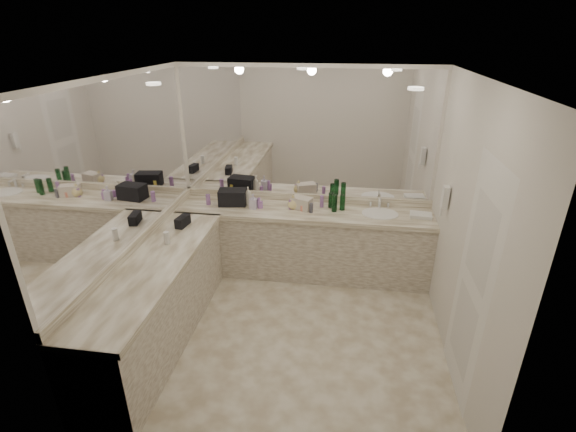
% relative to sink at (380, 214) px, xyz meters
% --- Properties ---
extents(floor, '(3.20, 3.20, 0.00)m').
position_rel_sink_xyz_m(floor, '(-0.95, -1.20, -0.90)').
color(floor, beige).
rests_on(floor, ground).
extents(ceiling, '(3.20, 3.20, 0.00)m').
position_rel_sink_xyz_m(ceiling, '(-0.95, -1.20, 1.71)').
color(ceiling, white).
rests_on(ceiling, floor).
extents(wall_back, '(3.20, 0.02, 2.60)m').
position_rel_sink_xyz_m(wall_back, '(-0.95, 0.30, 0.41)').
color(wall_back, silver).
rests_on(wall_back, floor).
extents(wall_left, '(0.02, 3.00, 2.60)m').
position_rel_sink_xyz_m(wall_left, '(-2.55, -1.20, 0.41)').
color(wall_left, silver).
rests_on(wall_left, floor).
extents(wall_right, '(0.02, 3.00, 2.60)m').
position_rel_sink_xyz_m(wall_right, '(0.65, -1.20, 0.41)').
color(wall_right, silver).
rests_on(wall_right, floor).
extents(vanity_back_base, '(3.20, 0.60, 0.84)m').
position_rel_sink_xyz_m(vanity_back_base, '(-0.95, 0.00, -0.48)').
color(vanity_back_base, beige).
rests_on(vanity_back_base, floor).
extents(vanity_back_top, '(3.20, 0.64, 0.06)m').
position_rel_sink_xyz_m(vanity_back_top, '(-0.95, -0.01, -0.03)').
color(vanity_back_top, '#EDE5CD').
rests_on(vanity_back_top, vanity_back_base).
extents(vanity_left_base, '(0.60, 2.40, 0.84)m').
position_rel_sink_xyz_m(vanity_left_base, '(-2.25, -1.50, -0.48)').
color(vanity_left_base, beige).
rests_on(vanity_left_base, floor).
extents(vanity_left_top, '(0.64, 2.42, 0.06)m').
position_rel_sink_xyz_m(vanity_left_top, '(-2.24, -1.50, -0.03)').
color(vanity_left_top, '#EDE5CD').
rests_on(vanity_left_top, vanity_left_base).
extents(backsplash_back, '(3.20, 0.04, 0.10)m').
position_rel_sink_xyz_m(backsplash_back, '(-0.95, 0.28, 0.05)').
color(backsplash_back, '#EDE5CD').
rests_on(backsplash_back, vanity_back_top).
extents(backsplash_left, '(0.04, 3.00, 0.10)m').
position_rel_sink_xyz_m(backsplash_left, '(-2.53, -1.20, 0.05)').
color(backsplash_left, '#EDE5CD').
rests_on(backsplash_left, vanity_left_top).
extents(mirror_back, '(3.12, 0.01, 1.55)m').
position_rel_sink_xyz_m(mirror_back, '(-0.95, 0.29, 0.88)').
color(mirror_back, white).
rests_on(mirror_back, wall_back).
extents(mirror_left, '(0.01, 2.92, 1.55)m').
position_rel_sink_xyz_m(mirror_left, '(-2.54, -1.20, 0.88)').
color(mirror_left, white).
rests_on(mirror_left, wall_left).
extents(sink, '(0.44, 0.44, 0.03)m').
position_rel_sink_xyz_m(sink, '(0.00, 0.00, 0.00)').
color(sink, white).
rests_on(sink, vanity_back_top).
extents(faucet, '(0.24, 0.16, 0.14)m').
position_rel_sink_xyz_m(faucet, '(0.00, 0.21, 0.07)').
color(faucet, silver).
rests_on(faucet, vanity_back_top).
extents(wall_phone, '(0.06, 0.10, 0.24)m').
position_rel_sink_xyz_m(wall_phone, '(0.61, -0.50, 0.46)').
color(wall_phone, white).
rests_on(wall_phone, wall_right).
extents(door, '(0.02, 0.82, 2.10)m').
position_rel_sink_xyz_m(door, '(0.64, -1.70, 0.16)').
color(door, white).
rests_on(door, wall_right).
extents(black_toiletry_bag, '(0.37, 0.26, 0.20)m').
position_rel_sink_xyz_m(black_toiletry_bag, '(-1.86, 0.04, 0.10)').
color(black_toiletry_bag, black).
rests_on(black_toiletry_bag, vanity_back_top).
extents(black_bag_spill, '(0.12, 0.22, 0.11)m').
position_rel_sink_xyz_m(black_bag_spill, '(-2.25, -0.67, 0.06)').
color(black_bag_spill, black).
rests_on(black_bag_spill, vanity_left_top).
extents(cream_cosmetic_case, '(0.29, 0.24, 0.15)m').
position_rel_sink_xyz_m(cream_cosmetic_case, '(-0.97, 0.03, 0.08)').
color(cream_cosmetic_case, beige).
rests_on(cream_cosmetic_case, vanity_back_top).
extents(hand_towel, '(0.27, 0.19, 0.04)m').
position_rel_sink_xyz_m(hand_towel, '(0.48, -0.01, 0.03)').
color(hand_towel, white).
rests_on(hand_towel, vanity_back_top).
extents(lotion_left, '(0.06, 0.06, 0.14)m').
position_rel_sink_xyz_m(lotion_left, '(-2.25, -1.11, 0.07)').
color(lotion_left, white).
rests_on(lotion_left, vanity_left_top).
extents(soap_bottle_a, '(0.11, 0.11, 0.24)m').
position_rel_sink_xyz_m(soap_bottle_a, '(-1.66, 0.06, 0.12)').
color(soap_bottle_a, beige).
rests_on(soap_bottle_a, vanity_back_top).
extents(soap_bottle_b, '(0.10, 0.10, 0.20)m').
position_rel_sink_xyz_m(soap_bottle_b, '(-1.56, -0.06, 0.10)').
color(soap_bottle_b, silver).
rests_on(soap_bottle_b, vanity_back_top).
extents(soap_bottle_c, '(0.16, 0.16, 0.18)m').
position_rel_sink_xyz_m(soap_bottle_c, '(-1.07, 0.01, 0.09)').
color(soap_bottle_c, '#E3CF86').
rests_on(soap_bottle_c, vanity_back_top).
extents(green_bottle_0, '(0.07, 0.07, 0.22)m').
position_rel_sink_xyz_m(green_bottle_0, '(-0.56, 0.00, 0.11)').
color(green_bottle_0, '#144C21').
rests_on(green_bottle_0, vanity_back_top).
extents(green_bottle_1, '(0.07, 0.07, 0.19)m').
position_rel_sink_xyz_m(green_bottle_1, '(-0.61, 0.12, 0.10)').
color(green_bottle_1, '#144C21').
rests_on(green_bottle_1, vanity_back_top).
extents(green_bottle_2, '(0.07, 0.07, 0.20)m').
position_rel_sink_xyz_m(green_bottle_2, '(-0.46, 0.07, 0.10)').
color(green_bottle_2, '#144C21').
rests_on(green_bottle_2, vanity_back_top).
extents(amenity_bottle_0, '(0.05, 0.05, 0.15)m').
position_rel_sink_xyz_m(amenity_bottle_0, '(-0.72, 0.12, 0.08)').
color(amenity_bottle_0, '#9966B2').
rests_on(amenity_bottle_0, vanity_back_top).
extents(amenity_bottle_1, '(0.04, 0.04, 0.12)m').
position_rel_sink_xyz_m(amenity_bottle_1, '(-1.98, 0.13, 0.06)').
color(amenity_bottle_1, '#F2D84C').
rests_on(amenity_bottle_1, vanity_back_top).
extents(amenity_bottle_2, '(0.06, 0.06, 0.14)m').
position_rel_sink_xyz_m(amenity_bottle_2, '(-2.17, -0.01, 0.07)').
color(amenity_bottle_2, '#9966B2').
rests_on(amenity_bottle_2, vanity_back_top).
extents(amenity_bottle_3, '(0.05, 0.05, 0.07)m').
position_rel_sink_xyz_m(amenity_bottle_3, '(-0.95, -0.04, 0.04)').
color(amenity_bottle_3, '#E57F66').
rests_on(amenity_bottle_3, vanity_back_top).
extents(amenity_bottle_4, '(0.05, 0.05, 0.09)m').
position_rel_sink_xyz_m(amenity_bottle_4, '(-1.58, 0.07, 0.05)').
color(amenity_bottle_4, '#9966B2').
rests_on(amenity_bottle_4, vanity_back_top).
extents(amenity_bottle_5, '(0.04, 0.04, 0.12)m').
position_rel_sink_xyz_m(amenity_bottle_5, '(-0.84, -0.08, 0.06)').
color(amenity_bottle_5, '#3F3F4C').
rests_on(amenity_bottle_5, vanity_back_top).
extents(amenity_bottle_6, '(0.04, 0.04, 0.14)m').
position_rel_sink_xyz_m(amenity_bottle_6, '(-1.49, -0.04, 0.07)').
color(amenity_bottle_6, '#9966B2').
rests_on(amenity_bottle_6, vanity_back_top).
extents(amenity_bottle_7, '(0.05, 0.05, 0.12)m').
position_rel_sink_xyz_m(amenity_bottle_7, '(-1.10, -0.00, 0.06)').
color(amenity_bottle_7, '#9966B2').
rests_on(amenity_bottle_7, vanity_back_top).
extents(amenity_bottle_8, '(0.04, 0.04, 0.09)m').
position_rel_sink_xyz_m(amenity_bottle_8, '(-1.47, -0.03, 0.05)').
color(amenity_bottle_8, '#9966B2').
rests_on(amenity_bottle_8, vanity_back_top).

